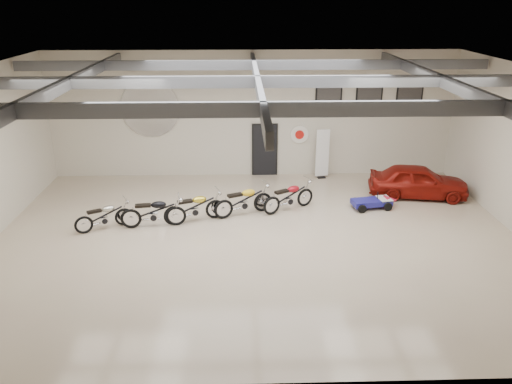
{
  "coord_description": "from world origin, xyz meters",
  "views": [
    {
      "loc": [
        -0.45,
        -13.5,
        6.89
      ],
      "look_at": [
        0.0,
        1.2,
        1.1
      ],
      "focal_mm": 35.0,
      "sensor_mm": 36.0,
      "label": 1
    }
  ],
  "objects_px": {
    "motorcycle_red": "(289,196)",
    "go_kart": "(376,200)",
    "banner_stand": "(322,155)",
    "motorcycle_silver": "(104,216)",
    "vintage_car": "(418,181)",
    "motorcycle_gold": "(194,207)",
    "motorcycle_yellow": "(243,200)",
    "motorcycle_black": "(153,212)"
  },
  "relations": [
    {
      "from": "vintage_car",
      "to": "motorcycle_silver",
      "type": "bearing_deg",
      "value": 112.2
    },
    {
      "from": "motorcycle_silver",
      "to": "motorcycle_black",
      "type": "distance_m",
      "value": 1.54
    },
    {
      "from": "motorcycle_silver",
      "to": "vintage_car",
      "type": "distance_m",
      "value": 11.08
    },
    {
      "from": "motorcycle_silver",
      "to": "go_kart",
      "type": "distance_m",
      "value": 9.11
    },
    {
      "from": "motorcycle_red",
      "to": "motorcycle_black",
      "type": "bearing_deg",
      "value": 164.91
    },
    {
      "from": "motorcycle_gold",
      "to": "motorcycle_silver",
      "type": "bearing_deg",
      "value": 169.96
    },
    {
      "from": "motorcycle_red",
      "to": "vintage_car",
      "type": "xyz_separation_m",
      "value": [
        4.84,
        1.12,
        0.08
      ]
    },
    {
      "from": "motorcycle_yellow",
      "to": "go_kart",
      "type": "height_order",
      "value": "motorcycle_yellow"
    },
    {
      "from": "banner_stand",
      "to": "vintage_car",
      "type": "distance_m",
      "value": 3.87
    },
    {
      "from": "banner_stand",
      "to": "motorcycle_gold",
      "type": "bearing_deg",
      "value": -149.17
    },
    {
      "from": "motorcycle_gold",
      "to": "motorcycle_red",
      "type": "relative_size",
      "value": 1.0
    },
    {
      "from": "banner_stand",
      "to": "motorcycle_black",
      "type": "bearing_deg",
      "value": -153.25
    },
    {
      "from": "motorcycle_yellow",
      "to": "motorcycle_red",
      "type": "height_order",
      "value": "motorcycle_yellow"
    },
    {
      "from": "motorcycle_silver",
      "to": "motorcycle_red",
      "type": "relative_size",
      "value": 0.89
    },
    {
      "from": "motorcycle_red",
      "to": "go_kart",
      "type": "distance_m",
      "value": 3.04
    },
    {
      "from": "motorcycle_red",
      "to": "go_kart",
      "type": "height_order",
      "value": "motorcycle_red"
    },
    {
      "from": "go_kart",
      "to": "vintage_car",
      "type": "height_order",
      "value": "vintage_car"
    },
    {
      "from": "motorcycle_black",
      "to": "vintage_car",
      "type": "distance_m",
      "value": 9.55
    },
    {
      "from": "motorcycle_silver",
      "to": "motorcycle_yellow",
      "type": "height_order",
      "value": "motorcycle_yellow"
    },
    {
      "from": "motorcycle_silver",
      "to": "motorcycle_yellow",
      "type": "relative_size",
      "value": 0.87
    },
    {
      "from": "motorcycle_silver",
      "to": "motorcycle_black",
      "type": "bearing_deg",
      "value": -22.63
    },
    {
      "from": "motorcycle_gold",
      "to": "vintage_car",
      "type": "height_order",
      "value": "vintage_car"
    },
    {
      "from": "motorcycle_silver",
      "to": "go_kart",
      "type": "xyz_separation_m",
      "value": [
        8.99,
        1.43,
        -0.16
      ]
    },
    {
      "from": "banner_stand",
      "to": "motorcycle_yellow",
      "type": "relative_size",
      "value": 0.96
    },
    {
      "from": "banner_stand",
      "to": "motorcycle_yellow",
      "type": "height_order",
      "value": "banner_stand"
    },
    {
      "from": "banner_stand",
      "to": "motorcycle_red",
      "type": "height_order",
      "value": "banner_stand"
    },
    {
      "from": "motorcycle_silver",
      "to": "motorcycle_gold",
      "type": "height_order",
      "value": "motorcycle_gold"
    },
    {
      "from": "motorcycle_gold",
      "to": "motorcycle_red",
      "type": "xyz_separation_m",
      "value": [
        3.16,
        0.82,
        0.0
      ]
    },
    {
      "from": "motorcycle_gold",
      "to": "go_kart",
      "type": "bearing_deg",
      "value": -11.86
    },
    {
      "from": "banner_stand",
      "to": "motorcycle_silver",
      "type": "bearing_deg",
      "value": -158.42
    },
    {
      "from": "motorcycle_gold",
      "to": "motorcycle_yellow",
      "type": "xyz_separation_m",
      "value": [
        1.6,
        0.48,
        0.01
      ]
    },
    {
      "from": "motorcycle_black",
      "to": "go_kart",
      "type": "xyz_separation_m",
      "value": [
        7.46,
        1.29,
        -0.22
      ]
    },
    {
      "from": "motorcycle_gold",
      "to": "go_kart",
      "type": "xyz_separation_m",
      "value": [
        6.19,
        0.92,
        -0.22
      ]
    },
    {
      "from": "motorcycle_black",
      "to": "vintage_car",
      "type": "bearing_deg",
      "value": 7.16
    },
    {
      "from": "motorcycle_yellow",
      "to": "vintage_car",
      "type": "bearing_deg",
      "value": -11.21
    },
    {
      "from": "banner_stand",
      "to": "motorcycle_silver",
      "type": "distance_m",
      "value": 8.88
    },
    {
      "from": "banner_stand",
      "to": "motorcycle_black",
      "type": "relative_size",
      "value": 0.98
    },
    {
      "from": "banner_stand",
      "to": "go_kart",
      "type": "xyz_separation_m",
      "value": [
        1.4,
        -3.14,
        -0.68
      ]
    },
    {
      "from": "motorcycle_yellow",
      "to": "vintage_car",
      "type": "height_order",
      "value": "vintage_car"
    },
    {
      "from": "vintage_car",
      "to": "go_kart",
      "type": "bearing_deg",
      "value": 128.85
    },
    {
      "from": "banner_stand",
      "to": "go_kart",
      "type": "distance_m",
      "value": 3.51
    },
    {
      "from": "go_kart",
      "to": "motorcycle_red",
      "type": "bearing_deg",
      "value": 172.16
    }
  ]
}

